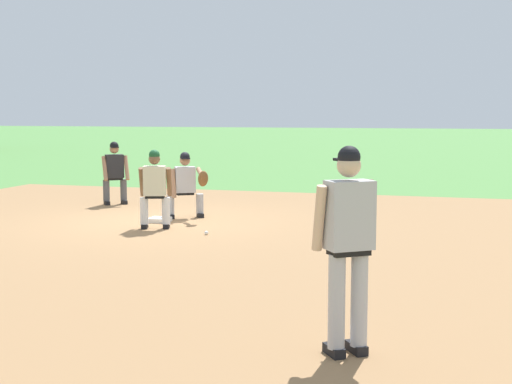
{
  "coord_description": "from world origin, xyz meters",
  "views": [
    {
      "loc": [
        -12.71,
        -5.56,
        2.15
      ],
      "look_at": [
        -4.63,
        -3.27,
        1.2
      ],
      "focal_mm": 50.0,
      "sensor_mm": 36.0,
      "label": 1
    }
  ],
  "objects": [
    {
      "name": "first_baseman",
      "position": [
        0.63,
        -0.33,
        0.73
      ],
      "size": [
        0.82,
        1.03,
        1.34
      ],
      "color": "black",
      "rests_on": "ground"
    },
    {
      "name": "ground_plane",
      "position": [
        0.0,
        0.0,
        0.0
      ],
      "size": [
        160.0,
        160.0,
        0.0
      ],
      "primitive_type": "plane",
      "color": "#518942"
    },
    {
      "name": "pitcher",
      "position": [
        -6.58,
        -4.67,
        1.06
      ],
      "size": [
        0.85,
        0.57,
        1.86
      ],
      "color": "black",
      "rests_on": "ground"
    },
    {
      "name": "first_base_bag",
      "position": [
        0.0,
        0.0,
        0.04
      ],
      "size": [
        0.38,
        0.38,
        0.09
      ],
      "primitive_type": "cube",
      "color": "white",
      "rests_on": "ground"
    },
    {
      "name": "baserunner",
      "position": [
        -0.74,
        -0.24,
        0.79
      ],
      "size": [
        0.56,
        0.66,
        1.46
      ],
      "color": "black",
      "rests_on": "ground"
    },
    {
      "name": "baseball",
      "position": [
        -1.11,
        -1.37,
        0.04
      ],
      "size": [
        0.07,
        0.07,
        0.07
      ],
      "primitive_type": "sphere",
      "color": "white",
      "rests_on": "ground"
    },
    {
      "name": "umpire",
      "position": [
        2.19,
        2.06,
        0.79
      ],
      "size": [
        0.65,
        0.68,
        1.46
      ],
      "color": "black",
      "rests_on": "ground"
    },
    {
      "name": "infield_dirt_patch",
      "position": [
        -3.31,
        -2.34,
        0.0
      ],
      "size": [
        18.0,
        18.0,
        0.01
      ],
      "primitive_type": "cube",
      "color": "#9E754C",
      "rests_on": "ground"
    }
  ]
}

